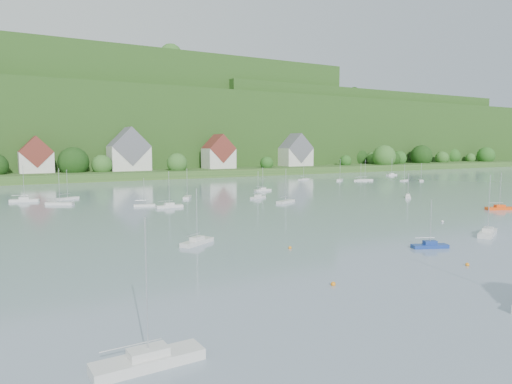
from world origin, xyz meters
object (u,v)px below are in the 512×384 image
(near_sailboat_5, at_px, (500,208))
(near_sailboat_6, at_px, (197,241))
(near_sailboat_3, at_px, (488,232))
(near_sailboat_1, at_px, (430,245))
(near_sailboat_0, at_px, (148,359))

(near_sailboat_5, xyz_separation_m, near_sailboat_6, (-68.27, -0.60, -0.00))
(near_sailboat_5, bearing_deg, near_sailboat_3, -126.37)
(near_sailboat_3, xyz_separation_m, near_sailboat_6, (-40.36, 15.60, -0.04))
(near_sailboat_3, distance_m, near_sailboat_5, 32.28)
(near_sailboat_3, distance_m, near_sailboat_6, 43.27)
(near_sailboat_6, bearing_deg, near_sailboat_5, -30.22)
(near_sailboat_1, xyz_separation_m, near_sailboat_5, (42.58, 17.91, 0.04))
(near_sailboat_1, relative_size, near_sailboat_3, 0.71)
(near_sailboat_1, xyz_separation_m, near_sailboat_6, (-25.69, 17.31, 0.03))
(near_sailboat_6, bearing_deg, near_sailboat_1, -64.70)
(near_sailboat_0, height_order, near_sailboat_5, near_sailboat_0)
(near_sailboat_6, bearing_deg, near_sailboat_3, -51.86)
(near_sailboat_1, height_order, near_sailboat_6, near_sailboat_6)
(near_sailboat_1, bearing_deg, near_sailboat_3, 28.72)
(near_sailboat_5, bearing_deg, near_sailboat_0, -135.69)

